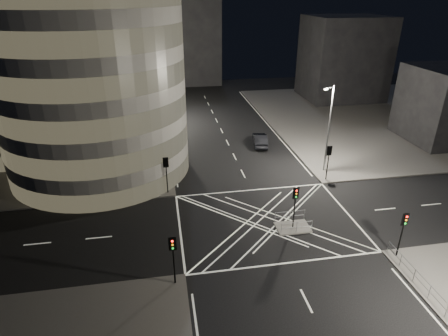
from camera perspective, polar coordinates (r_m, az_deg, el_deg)
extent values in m
plane|color=black|center=(35.21, 6.50, -8.03)|extent=(120.00, 120.00, 0.00)
cube|color=#575552|center=(61.67, -28.42, 4.14)|extent=(42.00, 42.00, 0.15)
cube|color=#575552|center=(69.55, 23.81, 7.23)|extent=(42.00, 42.00, 0.15)
cube|color=slate|center=(34.57, 10.42, -8.88)|extent=(3.00, 2.00, 0.15)
cylinder|color=gray|center=(43.15, -19.98, 15.11)|extent=(20.00, 20.00, 25.00)
cube|color=gray|center=(55.17, -29.04, 15.50)|extent=(20.00, 18.00, 25.00)
cube|color=gray|center=(71.71, -21.39, 17.30)|extent=(24.00, 16.00, 22.00)
cube|color=black|center=(77.36, 17.71, 15.66)|extent=(14.00, 12.00, 15.00)
cube|color=black|center=(60.46, 30.92, 8.32)|extent=(10.00, 10.00, 10.00)
cube|color=black|center=(86.79, -6.98, 18.48)|extent=(18.00, 8.00, 18.00)
cylinder|color=black|center=(40.99, -11.18, -0.29)|extent=(0.32, 0.32, 3.42)
ellipsoid|color=black|center=(39.82, -11.54, 3.53)|extent=(4.48, 4.48, 5.15)
cylinder|color=black|center=(46.46, -11.17, 2.95)|extent=(0.32, 0.32, 3.53)
ellipsoid|color=black|center=(45.43, -11.48, 6.41)|extent=(4.38, 4.38, 5.03)
cylinder|color=black|center=(52.02, -11.16, 5.58)|extent=(0.32, 0.32, 3.80)
ellipsoid|color=black|center=(51.08, -11.45, 8.82)|extent=(4.25, 4.25, 4.89)
cylinder|color=black|center=(57.73, -11.14, 7.51)|extent=(0.32, 0.32, 3.66)
ellipsoid|color=black|center=(56.82, -11.42, 10.68)|extent=(5.38, 5.38, 6.19)
cylinder|color=black|center=(63.51, -11.11, 9.03)|extent=(0.32, 0.32, 3.41)
ellipsoid|color=black|center=(62.80, -11.33, 11.44)|extent=(3.84, 3.84, 4.41)
cylinder|color=black|center=(39.07, -8.68, -1.76)|extent=(0.12, 0.12, 3.00)
cube|color=black|center=(38.23, -8.87, 0.84)|extent=(0.28, 0.22, 0.90)
cube|color=black|center=(38.23, -8.87, 0.84)|extent=(0.55, 0.04, 1.10)
cylinder|color=black|center=(27.64, -7.62, -14.60)|extent=(0.12, 0.12, 3.00)
cube|color=black|center=(26.44, -7.87, -11.36)|extent=(0.28, 0.22, 0.90)
cube|color=black|center=(26.44, -7.87, -11.36)|extent=(0.55, 0.04, 1.10)
cylinder|color=black|center=(42.90, 15.47, 0.15)|extent=(0.12, 0.12, 3.00)
cube|color=black|center=(42.13, 15.77, 2.54)|extent=(0.28, 0.22, 0.90)
cube|color=black|center=(42.13, 15.77, 2.54)|extent=(0.55, 0.04, 1.10)
cylinder|color=black|center=(32.83, 25.23, -9.93)|extent=(0.12, 0.12, 3.00)
cube|color=black|center=(31.83, 25.88, -7.04)|extent=(0.28, 0.22, 0.90)
cube|color=black|center=(31.83, 25.88, -7.04)|extent=(0.55, 0.04, 1.10)
cylinder|color=black|center=(33.71, 10.63, -6.67)|extent=(0.12, 0.12, 3.00)
cube|color=black|center=(32.73, 10.90, -3.78)|extent=(0.28, 0.22, 0.90)
cube|color=black|center=(32.73, 10.90, -3.78)|extent=(0.55, 0.04, 1.10)
cylinder|color=slate|center=(42.48, -10.19, 5.56)|extent=(0.20, 0.20, 10.00)
cylinder|color=slate|center=(41.11, -10.08, 11.97)|extent=(0.90, 0.10, 0.10)
cube|color=slate|center=(41.13, -9.43, 11.88)|extent=(0.50, 0.25, 0.18)
cube|color=white|center=(41.16, -9.42, 11.73)|extent=(0.42, 0.20, 0.05)
cylinder|color=slate|center=(59.74, -10.41, 11.34)|extent=(0.20, 0.20, 10.00)
cylinder|color=slate|center=(58.78, -10.34, 15.96)|extent=(0.90, 0.10, 0.10)
cube|color=slate|center=(58.79, -9.88, 15.90)|extent=(0.50, 0.25, 0.18)
cube|color=white|center=(58.81, -9.87, 15.79)|extent=(0.42, 0.20, 0.05)
cylinder|color=slate|center=(43.73, 15.66, 5.58)|extent=(0.20, 0.20, 10.00)
cylinder|color=slate|center=(42.21, 15.88, 11.75)|extent=(0.90, 0.10, 0.10)
cube|color=slate|center=(42.04, 15.30, 11.63)|extent=(0.50, 0.25, 0.18)
cube|color=white|center=(42.07, 15.28, 11.48)|extent=(0.42, 0.20, 0.05)
cube|color=slate|center=(29.94, 29.80, -17.14)|extent=(0.06, 11.70, 1.10)
cube|color=slate|center=(33.53, 11.02, -8.85)|extent=(2.80, 0.06, 1.10)
cube|color=slate|center=(34.92, 10.01, -7.23)|extent=(2.80, 0.06, 1.10)
imported|color=black|center=(51.53, 5.49, 4.31)|extent=(2.53, 5.23, 1.65)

